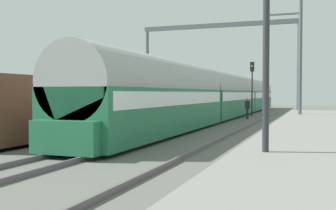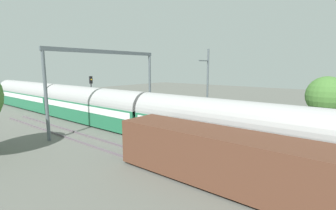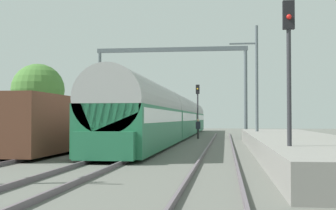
% 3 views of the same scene
% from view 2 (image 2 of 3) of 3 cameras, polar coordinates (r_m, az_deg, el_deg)
% --- Properties ---
extents(ground, '(120.00, 120.00, 0.00)m').
position_cam_2_polar(ground, '(17.22, 26.20, -13.28)').
color(ground, '#5E6059').
extents(track_far_west, '(1.52, 60.00, 0.16)m').
position_cam_2_polar(track_far_west, '(13.37, 21.89, -19.20)').
color(track_far_west, '#61555E').
rests_on(track_far_west, ground).
extents(track_west, '(1.52, 60.00, 0.16)m').
position_cam_2_polar(track_west, '(17.19, 26.22, -13.03)').
color(track_west, '#61555E').
rests_on(track_west, ground).
extents(track_east, '(1.52, 60.00, 0.16)m').
position_cam_2_polar(track_east, '(21.20, 28.83, -9.11)').
color(track_east, '#61555E').
rests_on(track_east, ground).
extents(platform, '(4.40, 28.00, 0.90)m').
position_cam_2_polar(platform, '(25.08, 25.95, -5.35)').
color(platform, gray).
rests_on(platform, ground).
extents(passenger_train, '(2.93, 49.20, 3.82)m').
position_cam_2_polar(passenger_train, '(28.52, -17.08, -0.08)').
color(passenger_train, '#236B47').
rests_on(passenger_train, ground).
extents(freight_car, '(2.80, 13.00, 2.70)m').
position_cam_2_polar(freight_car, '(13.48, 13.25, -12.04)').
color(freight_car, '#563323').
rests_on(freight_car, ground).
extents(person_crossing, '(0.43, 0.28, 1.73)m').
position_cam_2_polar(person_crossing, '(28.62, -11.35, -1.75)').
color(person_crossing, '#2B2B2B').
rests_on(person_crossing, ground).
extents(railway_signal_far, '(0.36, 0.30, 5.06)m').
position_cam_2_polar(railway_signal_far, '(31.84, -17.31, 3.11)').
color(railway_signal_far, '#2D2D33').
rests_on(railway_signal_far, ground).
extents(catenary_gantry, '(13.00, 0.28, 7.86)m').
position_cam_2_polar(catenary_gantry, '(25.91, -13.91, 7.40)').
color(catenary_gantry, '#525B61').
rests_on(catenary_gantry, ground).
extents(catenary_pole_east_mid, '(1.90, 0.20, 8.00)m').
position_cam_2_polar(catenary_pole_east_mid, '(25.86, 9.07, 4.17)').
color(catenary_pole_east_mid, '#525B61').
rests_on(catenary_pole_east_mid, ground).
extents(tree_east_background, '(3.74, 3.74, 5.32)m').
position_cam_2_polar(tree_east_background, '(28.41, 32.80, 1.83)').
color(tree_east_background, '#4C3826').
rests_on(tree_east_background, ground).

